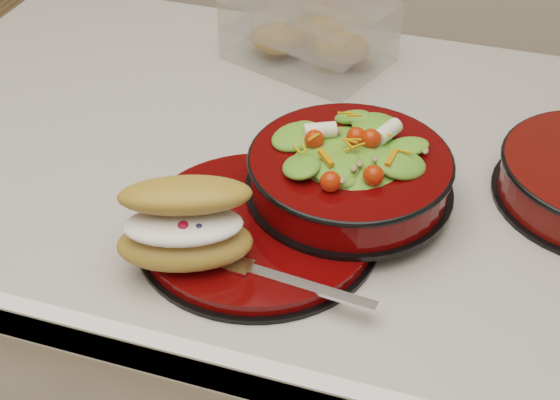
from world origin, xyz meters
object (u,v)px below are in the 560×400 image
(fork, at_px, (285,279))
(pastry_box, at_px, (310,33))
(dinner_plate, at_px, (258,228))
(salad_bowl, at_px, (350,166))
(croissant, at_px, (186,223))
(island_counter, at_px, (307,371))

(fork, height_order, pastry_box, pastry_box)
(dinner_plate, xyz_separation_m, fork, (0.06, -0.08, 0.01))
(salad_bowl, xyz_separation_m, croissant, (-0.14, -0.16, 0.01))
(salad_bowl, xyz_separation_m, fork, (-0.03, -0.17, -0.04))
(island_counter, height_order, fork, fork)
(island_counter, bearing_deg, pastry_box, 107.56)
(croissant, distance_m, pastry_box, 0.49)
(croissant, xyz_separation_m, fork, (0.11, -0.01, -0.04))
(island_counter, bearing_deg, fork, -80.87)
(salad_bowl, distance_m, pastry_box, 0.36)
(salad_bowl, bearing_deg, island_counter, 126.29)
(island_counter, distance_m, dinner_plate, 0.49)
(salad_bowl, height_order, croissant, salad_bowl)
(island_counter, distance_m, fork, 0.54)
(dinner_plate, relative_size, fork, 1.52)
(salad_bowl, relative_size, croissant, 1.51)
(island_counter, height_order, croissant, croissant)
(croissant, relative_size, fork, 0.89)
(dinner_plate, bearing_deg, island_counter, 84.79)
(island_counter, distance_m, croissant, 0.57)
(dinner_plate, height_order, croissant, croissant)
(island_counter, distance_m, salad_bowl, 0.52)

